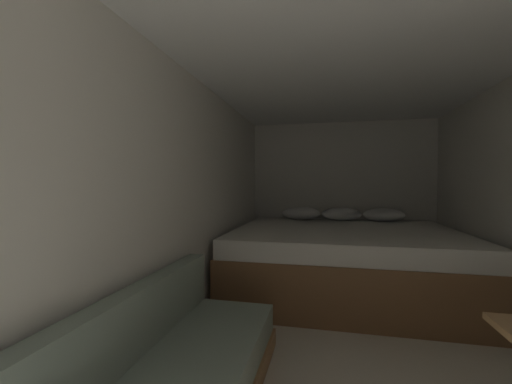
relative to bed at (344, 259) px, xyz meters
The scene contains 5 objects.
ground_plane 1.44m from the bed, 90.00° to the right, with size 6.91×6.91×0.00m, color beige.
wall_back 1.29m from the bed, 90.00° to the left, with size 2.69×0.05×2.14m, color silver.
wall_left 2.04m from the bed, 133.47° to the right, with size 0.05×4.91×2.14m, color silver.
ceiling_slab 2.27m from the bed, 90.00° to the right, with size 2.69×4.91×0.05m, color white.
bed is the anchor object (origin of this frame).
Camera 1 is at (-0.20, -0.67, 1.24)m, focal length 22.41 mm.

